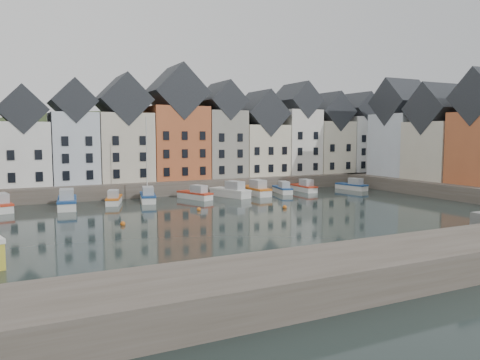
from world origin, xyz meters
TOP-DOWN VIEW (x-y plane):
  - ground at (0.00, 0.00)m, footprint 260.00×260.00m
  - far_quay at (0.00, 30.00)m, footprint 90.00×16.00m
  - right_quay at (37.00, 3.00)m, footprint 14.00×54.00m
  - near_wall at (-10.00, -22.00)m, footprint 50.00×6.00m
  - hillside at (0.02, 56.00)m, footprint 153.60×70.40m
  - far_terrace at (3.21, 28.00)m, footprint 72.37×8.16m
  - right_terrace at (36.00, 8.07)m, footprint 8.30×24.25m
  - mooring_buoys at (-4.00, 5.33)m, footprint 20.50×5.50m
  - boat_a at (-24.99, 18.17)m, footprint 3.18×6.49m
  - boat_b at (-17.66, 16.86)m, footprint 2.99×7.18m
  - boat_c at (-11.81, 18.07)m, footprint 3.18×5.60m
  - boat_d at (-7.35, 18.06)m, footprint 3.08×6.25m
  - boat_e at (-0.71, 17.59)m, footprint 3.73×5.95m
  - boat_f at (4.66, 17.42)m, footprint 4.09×7.02m
  - boat_g at (8.78, 17.75)m, footprint 2.32×6.77m
  - boat_h at (13.72, 18.03)m, footprint 2.82×5.59m
  - boat_i at (17.84, 18.34)m, footprint 1.96×5.77m
  - boat_j at (26.15, 16.65)m, footprint 2.75×5.76m

SIDE VIEW (x-z plane):
  - hillside at x=0.02m, z-range -49.96..14.04m
  - ground at x=0.00m, z-range 0.00..0.00m
  - mooring_buoys at x=-4.00m, z-range -0.10..0.40m
  - boat_c at x=-11.81m, z-range -0.42..1.64m
  - boat_h at x=13.72m, z-range -0.42..1.64m
  - boat_j at x=26.15m, z-range -0.43..1.70m
  - boat_e at x=-0.71m, z-range -0.44..1.75m
  - boat_i at x=17.84m, z-range -0.44..1.75m
  - boat_a at x=-24.99m, z-range -0.48..1.91m
  - boat_d at x=-7.35m, z-range -4.98..6.47m
  - boat_g at x=8.78m, z-range -0.52..2.05m
  - boat_f at x=4.66m, z-range -0.52..2.05m
  - boat_b at x=-17.66m, z-range -0.54..2.14m
  - far_quay at x=0.00m, z-range 0.00..2.00m
  - right_quay at x=37.00m, z-range 0.00..2.00m
  - near_wall at x=-10.00m, z-range 0.00..2.00m
  - far_terrace at x=3.21m, z-range -0.01..17.76m
  - right_terrace at x=36.00m, z-range 0.73..17.10m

